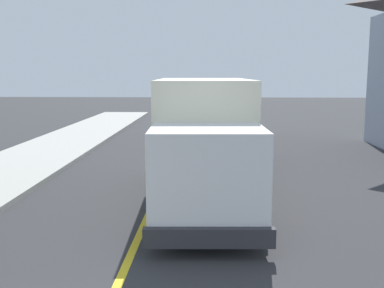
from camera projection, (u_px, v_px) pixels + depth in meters
The scene contains 4 objects.
centre_line_yellow at pixel (162, 183), 14.30m from camera, with size 0.16×56.00×0.01m, color gold.
box_truck at pixel (204, 135), 11.98m from camera, with size 2.67×7.27×3.20m.
parked_car_near at pixel (231, 140), 17.90m from camera, with size 1.93×4.45×1.67m.
parked_car_mid at pixel (222, 122), 24.35m from camera, with size 1.84×4.42×1.67m.
Camera 1 is at (1.46, -3.90, 3.38)m, focal length 43.38 mm.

